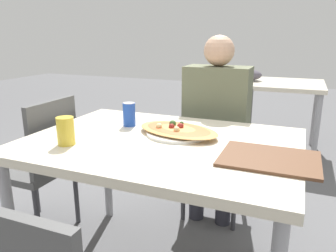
{
  "coord_description": "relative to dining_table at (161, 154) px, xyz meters",
  "views": [
    {
      "loc": [
        0.58,
        -1.32,
        1.21
      ],
      "look_at": [
        0.02,
        0.03,
        0.8
      ],
      "focal_mm": 35.0,
      "sensor_mm": 36.0,
      "label": 1
    }
  ],
  "objects": [
    {
      "name": "dining_table",
      "position": [
        0.0,
        0.0,
        0.0
      ],
      "size": [
        1.24,
        0.9,
        0.74
      ],
      "color": "beige",
      "rests_on": "ground_plane"
    },
    {
      "name": "chair_far_seated",
      "position": [
        0.09,
        0.78,
        -0.18
      ],
      "size": [
        0.4,
        0.4,
        0.86
      ],
      "rotation": [
        0.0,
        0.0,
        3.14
      ],
      "color": "#4C4C4C",
      "rests_on": "ground_plane"
    },
    {
      "name": "chair_side_left",
      "position": [
        -0.81,
        0.07,
        -0.18
      ],
      "size": [
        0.4,
        0.4,
        0.86
      ],
      "rotation": [
        0.0,
        0.0,
        1.57
      ],
      "color": "#4C4C4C",
      "rests_on": "ground_plane"
    },
    {
      "name": "person_seated",
      "position": [
        0.09,
        0.67,
        0.03
      ],
      "size": [
        0.4,
        0.24,
        1.21
      ],
      "rotation": [
        0.0,
        0.0,
        3.14
      ],
      "color": "#2D2D38",
      "rests_on": "ground_plane"
    },
    {
      "name": "pizza_main",
      "position": [
        0.04,
        0.11,
        0.09
      ],
      "size": [
        0.48,
        0.36,
        0.06
      ],
      "color": "white",
      "rests_on": "dining_table"
    },
    {
      "name": "soda_can",
      "position": [
        -0.25,
        0.16,
        0.13
      ],
      "size": [
        0.07,
        0.07,
        0.12
      ],
      "color": "#1E47B2",
      "rests_on": "dining_table"
    },
    {
      "name": "drink_glass",
      "position": [
        -0.36,
        -0.22,
        0.13
      ],
      "size": [
        0.08,
        0.08,
        0.12
      ],
      "color": "gold",
      "rests_on": "dining_table"
    },
    {
      "name": "serving_tray",
      "position": [
        0.49,
        -0.07,
        0.08
      ],
      "size": [
        0.37,
        0.29,
        0.01
      ],
      "color": "brown",
      "rests_on": "dining_table"
    },
    {
      "name": "background_table",
      "position": [
        0.21,
        2.2,
        0.01
      ],
      "size": [
        1.1,
        0.8,
        0.86
      ],
      "color": "beige",
      "rests_on": "ground_plane"
    }
  ]
}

